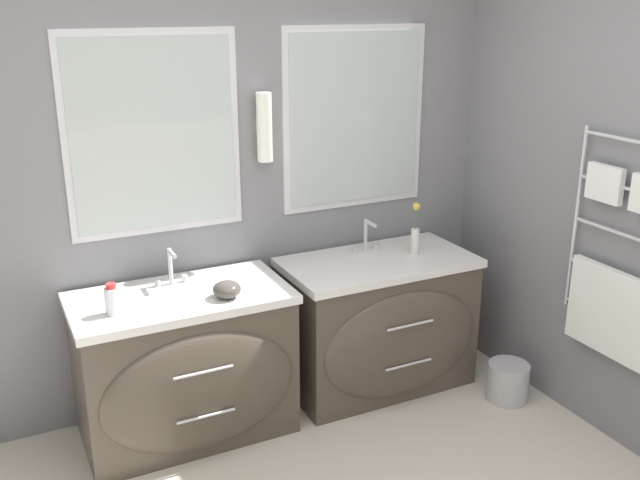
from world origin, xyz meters
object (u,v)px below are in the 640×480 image
(waste_bin, at_px, (508,381))
(amenity_bowl, at_px, (227,290))
(toiletry_bottle, at_px, (112,300))
(flower_vase, at_px, (415,235))
(vanity_right, at_px, (380,323))
(vanity_left, at_px, (187,366))

(waste_bin, bearing_deg, amenity_bowl, 166.75)
(toiletry_bottle, distance_m, waste_bin, 2.24)
(flower_vase, bearing_deg, toiletry_bottle, -177.19)
(vanity_right, relative_size, waste_bin, 4.60)
(waste_bin, bearing_deg, flower_vase, 124.87)
(flower_vase, height_order, waste_bin, flower_vase)
(vanity_left, distance_m, flower_vase, 1.48)
(vanity_right, relative_size, flower_vase, 3.56)
(vanity_right, xyz_separation_m, waste_bin, (0.58, -0.47, -0.28))
(vanity_right, relative_size, toiletry_bottle, 7.07)
(vanity_left, relative_size, toiletry_bottle, 7.07)
(vanity_left, bearing_deg, waste_bin, -15.12)
(toiletry_bottle, bearing_deg, vanity_left, 9.73)
(vanity_left, xyz_separation_m, flower_vase, (1.39, 0.03, 0.50))
(vanity_right, height_order, waste_bin, vanity_right)
(amenity_bowl, bearing_deg, waste_bin, -13.25)
(amenity_bowl, xyz_separation_m, flower_vase, (1.19, 0.13, 0.07))
(toiletry_bottle, bearing_deg, waste_bin, -11.15)
(vanity_left, height_order, waste_bin, vanity_left)
(vanity_left, height_order, vanity_right, same)
(toiletry_bottle, bearing_deg, flower_vase, 2.81)
(vanity_right, bearing_deg, flower_vase, 6.35)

